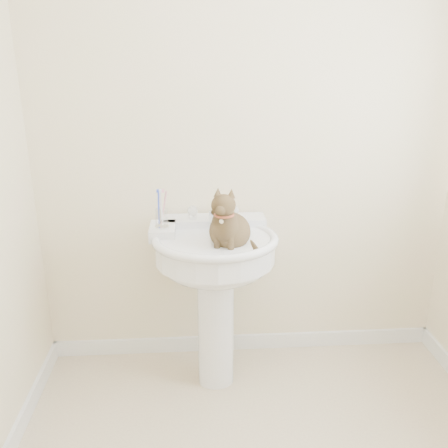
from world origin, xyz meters
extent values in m
cube|color=white|center=(0.00, 1.09, 0.04)|extent=(2.20, 0.02, 0.09)
cylinder|color=white|center=(-0.18, 0.80, 0.32)|extent=(0.18, 0.18, 0.65)
cylinder|color=white|center=(-0.18, 0.80, 0.75)|extent=(0.57, 0.57, 0.12)
ellipsoid|color=white|center=(-0.18, 0.80, 0.69)|extent=(0.53, 0.46, 0.21)
torus|color=white|center=(-0.18, 0.80, 0.81)|extent=(0.61, 0.61, 0.04)
cube|color=white|center=(-0.18, 1.01, 0.82)|extent=(0.54, 0.14, 0.06)
cube|color=white|center=(-0.44, 0.89, 0.82)|extent=(0.12, 0.19, 0.06)
cylinder|color=silver|center=(-0.18, 0.96, 0.87)|extent=(0.05, 0.05, 0.05)
cylinder|color=silver|center=(-0.18, 0.91, 0.90)|extent=(0.04, 0.04, 0.14)
sphere|color=white|center=(-0.29, 0.98, 0.89)|extent=(0.06, 0.06, 0.06)
sphere|color=white|center=(-0.07, 0.98, 0.89)|extent=(0.06, 0.06, 0.06)
cube|color=orange|center=(-0.12, 1.05, 0.87)|extent=(0.10, 0.07, 0.03)
cylinder|color=silver|center=(-0.44, 0.86, 0.85)|extent=(0.07, 0.07, 0.01)
cylinder|color=white|center=(-0.44, 0.86, 0.90)|extent=(0.06, 0.06, 0.09)
cylinder|color=blue|center=(-0.45, 0.86, 0.95)|extent=(0.01, 0.01, 0.17)
cylinder|color=white|center=(-0.44, 0.86, 0.95)|extent=(0.01, 0.01, 0.17)
cylinder|color=pink|center=(-0.42, 0.86, 0.95)|extent=(0.01, 0.01, 0.17)
ellipsoid|color=brown|center=(-0.12, 0.76, 0.86)|extent=(0.19, 0.22, 0.18)
ellipsoid|color=brown|center=(-0.12, 0.68, 0.92)|extent=(0.13, 0.12, 0.16)
ellipsoid|color=brown|center=(-0.12, 0.65, 1.02)|extent=(0.11, 0.10, 0.10)
cone|color=brown|center=(-0.15, 0.67, 1.07)|extent=(0.04, 0.04, 0.04)
cone|color=brown|center=(-0.09, 0.67, 1.07)|extent=(0.04, 0.04, 0.04)
cylinder|color=brown|center=(-0.02, 0.78, 0.80)|extent=(0.03, 0.03, 0.20)
torus|color=#964227|center=(-0.12, 0.66, 0.97)|extent=(0.09, 0.09, 0.01)
camera|label=1|loc=(-0.29, -1.31, 1.61)|focal=38.00mm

